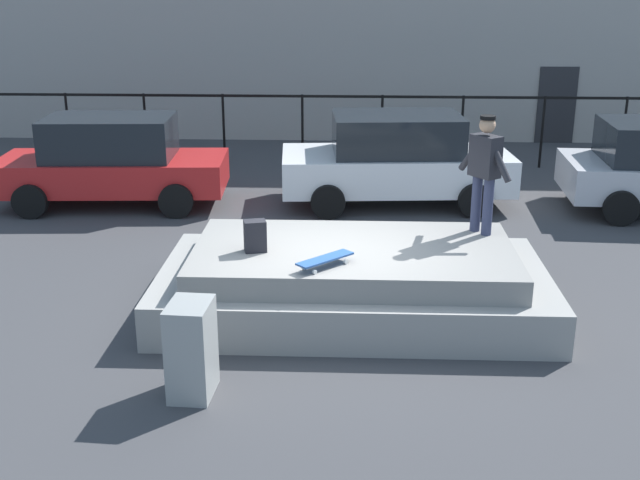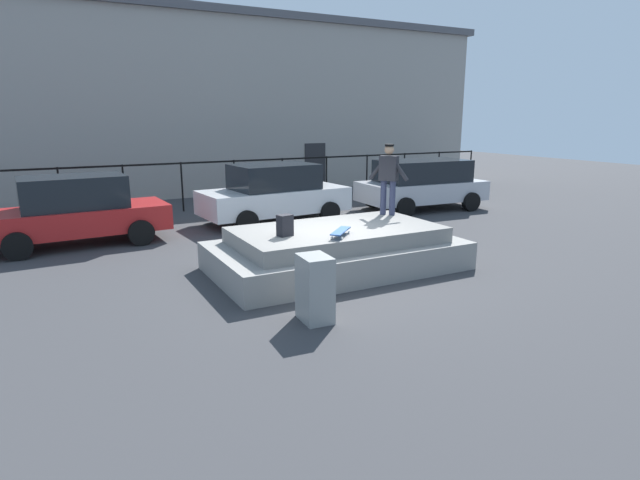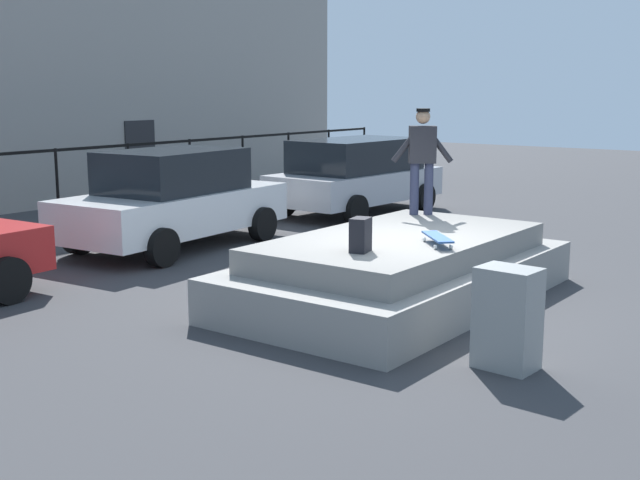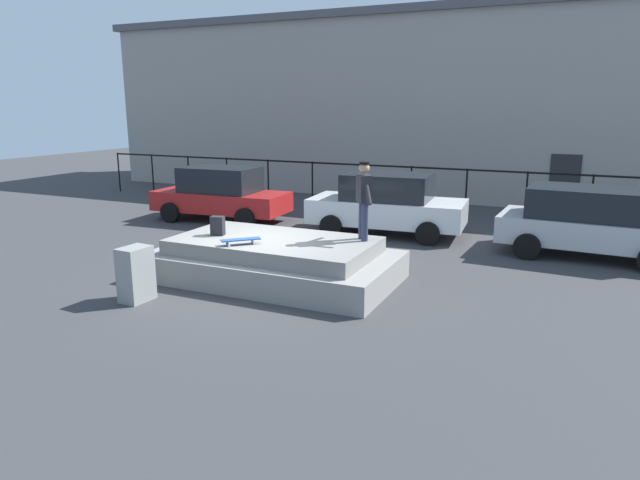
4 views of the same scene
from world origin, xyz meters
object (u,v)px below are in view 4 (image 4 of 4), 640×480
at_px(backpack, 218,226).
at_px(car_white_sedan_mid, 387,204).
at_px(skateboard, 241,240).
at_px(car_silver_hatchback_far, 592,221).
at_px(utility_box, 136,274).
at_px(skateboarder, 364,196).
at_px(car_red_sedan_near, 221,194).

height_order(backpack, car_white_sedan_mid, car_white_sedan_mid).
xyz_separation_m(skateboard, backpack, (-0.93, 0.54, 0.11)).
xyz_separation_m(car_silver_hatchback_far, utility_box, (-7.90, -7.23, -0.38)).
height_order(backpack, car_silver_hatchback_far, car_silver_hatchback_far).
relative_size(skateboarder, backpack, 3.94).
height_order(skateboarder, utility_box, skateboarder).
bearing_deg(utility_box, car_silver_hatchback_far, 46.13).
distance_m(car_white_sedan_mid, car_silver_hatchback_far, 5.38).
height_order(car_red_sedan_near, utility_box, car_red_sedan_near).
xyz_separation_m(car_white_sedan_mid, utility_box, (-2.53, -7.54, -0.36)).
bearing_deg(skateboarder, skateboard, -145.70).
height_order(car_white_sedan_mid, utility_box, car_white_sedan_mid).
bearing_deg(car_red_sedan_near, skateboarder, -33.11).
distance_m(car_red_sedan_near, car_white_sedan_mid, 5.51).
height_order(car_white_sedan_mid, car_silver_hatchback_far, car_white_sedan_mid).
relative_size(skateboard, backpack, 1.71).
distance_m(car_white_sedan_mid, utility_box, 7.96).
bearing_deg(car_white_sedan_mid, skateboarder, -78.17).
relative_size(skateboarder, utility_box, 1.55).
relative_size(car_white_sedan_mid, utility_box, 4.30).
bearing_deg(car_red_sedan_near, skateboard, -52.48).
bearing_deg(skateboarder, backpack, -163.48).
xyz_separation_m(skateboard, car_silver_hatchback_far, (6.53, 5.66, -0.09)).
distance_m(skateboarder, utility_box, 4.79).
bearing_deg(car_silver_hatchback_far, backpack, -145.53).
height_order(car_red_sedan_near, car_silver_hatchback_far, car_red_sedan_near).
bearing_deg(car_red_sedan_near, utility_box, -67.66).
relative_size(car_red_sedan_near, car_silver_hatchback_far, 1.01).
bearing_deg(skateboarder, utility_box, -139.18).
height_order(skateboarder, backpack, skateboarder).
bearing_deg(utility_box, car_red_sedan_near, 116.02).
distance_m(car_red_sedan_near, car_silver_hatchback_far, 10.86).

